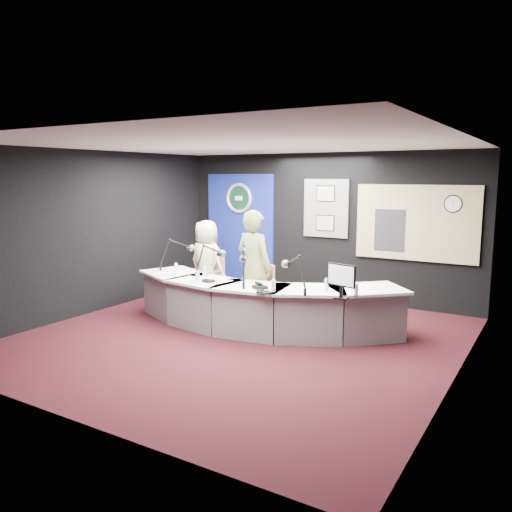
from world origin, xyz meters
The scene contains 33 objects.
ground centered at (0.00, 0.00, 0.00)m, with size 6.00×6.00×0.00m, color black.
ceiling centered at (0.00, 0.00, 2.80)m, with size 6.00×6.00×0.02m, color silver.
wall_back centered at (0.00, 3.00, 1.40)m, with size 6.00×0.02×2.80m, color black.
wall_front centered at (0.00, -3.00, 1.40)m, with size 6.00×0.02×2.80m, color black.
wall_left centered at (-3.00, 0.00, 1.40)m, with size 0.02×6.00×2.80m, color black.
wall_right centered at (3.00, 0.00, 1.40)m, with size 0.02×6.00×2.80m, color black.
broadcast_desk centered at (-0.05, 0.55, 0.38)m, with size 4.50×1.90×0.75m, color silver, non-canonical shape.
backdrop_panel centered at (-1.90, 2.97, 1.25)m, with size 1.60×0.05×2.30m, color navy.
agency_seal centered at (-1.90, 2.93, 1.90)m, with size 0.63×0.63×0.07m, color silver.
seal_center centered at (-1.90, 2.94, 1.90)m, with size 0.48×0.48×0.01m, color black.
pinboard centered at (0.05, 2.97, 1.75)m, with size 0.90×0.04×1.10m, color slate.
framed_photo_upper centered at (0.05, 2.94, 2.03)m, with size 0.34×0.02×0.27m, color gray.
framed_photo_lower centered at (0.05, 2.94, 1.47)m, with size 0.34×0.02×0.27m, color gray.
booth_window_frame centered at (1.75, 2.97, 1.55)m, with size 2.12×0.06×1.32m, color tan.
booth_glow centered at (1.75, 2.96, 1.55)m, with size 2.00×0.02×1.20m, color #CEC082.
equipment_rack centered at (1.30, 2.94, 1.40)m, with size 0.55×0.02×0.75m, color black.
wall_clock centered at (2.35, 2.94, 1.90)m, with size 0.28×0.28×0.01m, color white.
armchair_left centered at (-1.65, 1.43, 0.50)m, with size 0.56×0.56×0.99m, color #A86E4C, non-canonical shape.
armchair_right centered at (-0.23, 0.79, 0.51)m, with size 0.57×0.57×1.02m, color #A86E4C, non-canonical shape.
draped_jacket centered at (-1.70, 1.68, 0.62)m, with size 0.50×0.10×0.70m, color gray.
person_man centered at (-1.65, 1.43, 0.78)m, with size 0.76×0.50×1.56m, color beige.
person_woman centered at (-0.23, 0.79, 0.92)m, with size 0.67×0.44×1.83m, color olive.
computer_monitor centered at (1.51, 0.15, 1.07)m, with size 0.39×0.02×0.26m, color black.
desk_phone centered at (0.27, 0.12, 0.78)m, with size 0.19×0.15×0.05m, color black.
headphones_near centered at (0.47, -0.11, 0.77)m, with size 0.21×0.21×0.03m, color black.
headphones_far centered at (-0.66, 0.14, 0.77)m, with size 0.23×0.23×0.04m, color black.
paper_stack centered at (-1.10, 0.18, 0.75)m, with size 0.23×0.33×0.00m, color white.
notepad centered at (-0.51, 0.27, 0.75)m, with size 0.22×0.31×0.00m, color white.
boom_mic_a centered at (-1.81, 0.77, 1.05)m, with size 0.35×0.69×0.60m, color black, non-canonical shape.
boom_mic_b centered at (-0.89, 0.49, 1.05)m, with size 0.20×0.73×0.60m, color black, non-canonical shape.
boom_mic_c centered at (-0.09, 0.26, 1.05)m, with size 0.46×0.64×0.60m, color black, non-canonical shape.
boom_mic_d centered at (0.77, 0.25, 1.05)m, with size 0.62×0.49×0.60m, color black, non-canonical shape.
water_bottles centered at (0.04, 0.29, 0.84)m, with size 3.18×0.52×0.18m, color silver, non-canonical shape.
Camera 1 is at (3.96, -6.10, 2.36)m, focal length 36.00 mm.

